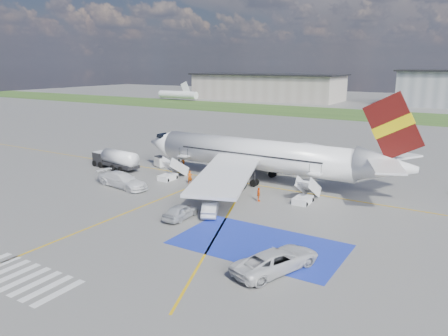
{
  "coord_description": "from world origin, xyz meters",
  "views": [
    {
      "loc": [
        25.22,
        -34.39,
        14.71
      ],
      "look_at": [
        0.9,
        5.24,
        3.5
      ],
      "focal_mm": 35.0,
      "sensor_mm": 36.0,
      "label": 1
    }
  ],
  "objects_px": {
    "car_silver_a": "(181,211)",
    "van_white_a": "(277,257)",
    "airliner": "(264,156)",
    "car_silver_b": "(210,208)",
    "fuel_tanker": "(116,161)",
    "van_white_b": "(122,178)",
    "gpu_cart": "(160,162)"
  },
  "relations": [
    {
      "from": "gpu_cart",
      "to": "van_white_b",
      "type": "relative_size",
      "value": 0.37
    },
    {
      "from": "fuel_tanker",
      "to": "van_white_b",
      "type": "xyz_separation_m",
      "value": [
        7.45,
        -6.34,
        -0.02
      ]
    },
    {
      "from": "van_white_b",
      "to": "car_silver_a",
      "type": "bearing_deg",
      "value": -103.37
    },
    {
      "from": "car_silver_b",
      "to": "van_white_a",
      "type": "relative_size",
      "value": 0.75
    },
    {
      "from": "fuel_tanker",
      "to": "van_white_a",
      "type": "xyz_separation_m",
      "value": [
        32.76,
        -16.6,
        -0.13
      ]
    },
    {
      "from": "airliner",
      "to": "van_white_a",
      "type": "distance_m",
      "value": 24.6
    },
    {
      "from": "van_white_a",
      "to": "van_white_b",
      "type": "height_order",
      "value": "van_white_b"
    },
    {
      "from": "gpu_cart",
      "to": "van_white_b",
      "type": "height_order",
      "value": "van_white_b"
    },
    {
      "from": "gpu_cart",
      "to": "car_silver_a",
      "type": "height_order",
      "value": "gpu_cart"
    },
    {
      "from": "airliner",
      "to": "car_silver_a",
      "type": "height_order",
      "value": "airliner"
    },
    {
      "from": "car_silver_b",
      "to": "airliner",
      "type": "bearing_deg",
      "value": -113.43
    },
    {
      "from": "car_silver_b",
      "to": "van_white_b",
      "type": "bearing_deg",
      "value": -38.65
    },
    {
      "from": "car_silver_b",
      "to": "van_white_b",
      "type": "height_order",
      "value": "van_white_b"
    },
    {
      "from": "fuel_tanker",
      "to": "van_white_a",
      "type": "distance_m",
      "value": 36.72
    },
    {
      "from": "airliner",
      "to": "car_silver_a",
      "type": "xyz_separation_m",
      "value": [
        -0.81,
        -16.46,
        -2.66
      ]
    },
    {
      "from": "gpu_cart",
      "to": "car_silver_b",
      "type": "bearing_deg",
      "value": -13.79
    },
    {
      "from": "fuel_tanker",
      "to": "car_silver_a",
      "type": "height_order",
      "value": "fuel_tanker"
    },
    {
      "from": "gpu_cart",
      "to": "van_white_a",
      "type": "distance_m",
      "value": 34.94
    },
    {
      "from": "fuel_tanker",
      "to": "gpu_cart",
      "type": "xyz_separation_m",
      "value": [
        4.68,
        4.19,
        -0.46
      ]
    },
    {
      "from": "airliner",
      "to": "van_white_b",
      "type": "bearing_deg",
      "value": -140.43
    },
    {
      "from": "airliner",
      "to": "van_white_b",
      "type": "xyz_separation_m",
      "value": [
        -13.6,
        -11.24,
        -2.23
      ]
    },
    {
      "from": "fuel_tanker",
      "to": "van_white_a",
      "type": "relative_size",
      "value": 1.51
    },
    {
      "from": "airliner",
      "to": "car_silver_b",
      "type": "xyz_separation_m",
      "value": [
        1.05,
        -14.07,
        -2.71
      ]
    },
    {
      "from": "car_silver_a",
      "to": "van_white_a",
      "type": "relative_size",
      "value": 0.77
    },
    {
      "from": "gpu_cart",
      "to": "airliner",
      "type": "bearing_deg",
      "value": 26.17
    },
    {
      "from": "car_silver_b",
      "to": "van_white_b",
      "type": "distance_m",
      "value": 14.93
    },
    {
      "from": "airliner",
      "to": "gpu_cart",
      "type": "height_order",
      "value": "airliner"
    },
    {
      "from": "fuel_tanker",
      "to": "gpu_cart",
      "type": "height_order",
      "value": "fuel_tanker"
    },
    {
      "from": "car_silver_a",
      "to": "van_white_a",
      "type": "distance_m",
      "value": 13.49
    },
    {
      "from": "car_silver_a",
      "to": "airliner",
      "type": "bearing_deg",
      "value": -94.92
    },
    {
      "from": "gpu_cart",
      "to": "van_white_b",
      "type": "distance_m",
      "value": 10.89
    },
    {
      "from": "car_silver_a",
      "to": "van_white_b",
      "type": "bearing_deg",
      "value": -24.32
    }
  ]
}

